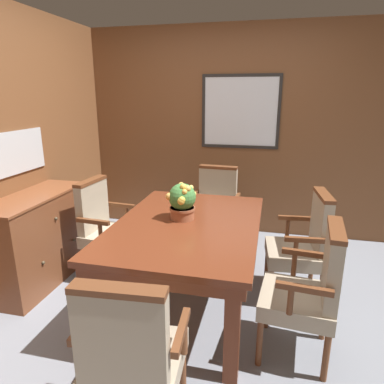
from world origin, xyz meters
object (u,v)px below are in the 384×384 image
(dining_table, at_px, (188,234))
(chair_right_far, at_px, (304,243))
(chair_left_far, at_px, (105,225))
(chair_head_near, at_px, (132,354))
(chair_right_near, at_px, (309,288))
(potted_plant, at_px, (182,201))
(chair_head_far, at_px, (215,207))
(sideboard_cabinet, at_px, (38,239))

(dining_table, bearing_deg, chair_right_far, 22.34)
(chair_left_far, height_order, chair_head_near, same)
(chair_right_near, bearing_deg, potted_plant, -107.92)
(chair_right_far, distance_m, chair_right_near, 0.71)
(chair_head_far, relative_size, chair_right_far, 1.00)
(chair_head_near, relative_size, potted_plant, 3.15)
(chair_right_far, bearing_deg, dining_table, -73.00)
(chair_head_near, bearing_deg, chair_left_far, -63.19)
(chair_left_far, bearing_deg, sideboard_cabinet, 121.13)
(chair_left_far, xyz_separation_m, sideboard_cabinet, (-0.53, -0.26, -0.08))
(chair_head_far, bearing_deg, dining_table, -88.22)
(dining_table, xyz_separation_m, chair_left_far, (-0.89, 0.35, -0.14))
(chair_head_far, bearing_deg, chair_left_far, -136.78)
(chair_head_far, bearing_deg, chair_head_near, -87.24)
(dining_table, xyz_separation_m, chair_right_far, (0.91, 0.37, -0.14))
(dining_table, relative_size, chair_right_near, 1.67)
(chair_left_far, bearing_deg, potted_plant, -104.07)
(dining_table, xyz_separation_m, sideboard_cabinet, (-1.42, 0.09, -0.23))
(chair_left_far, bearing_deg, dining_table, -106.75)
(sideboard_cabinet, bearing_deg, dining_table, -3.54)
(chair_right_far, bearing_deg, chair_head_near, -36.23)
(dining_table, relative_size, chair_head_near, 1.67)
(potted_plant, bearing_deg, chair_head_far, 85.06)
(dining_table, distance_m, chair_right_near, 0.96)
(chair_head_far, relative_size, potted_plant, 3.15)
(potted_plant, bearing_deg, chair_left_far, 161.15)
(chair_left_far, height_order, chair_right_near, same)
(chair_head_far, relative_size, chair_head_near, 1.00)
(chair_head_far, xyz_separation_m, potted_plant, (-0.09, -1.05, 0.39))
(chair_head_far, relative_size, chair_left_far, 1.00)
(chair_left_far, bearing_deg, chair_right_far, -84.57)
(chair_right_far, xyz_separation_m, chair_right_near, (-0.02, -0.71, 0.00))
(dining_table, height_order, chair_left_far, chair_left_far)
(chair_head_far, xyz_separation_m, sideboard_cabinet, (-1.46, -1.03, -0.08))
(chair_right_near, bearing_deg, sideboard_cabinet, -95.06)
(dining_table, distance_m, chair_right_far, 0.99)
(chair_right_far, xyz_separation_m, sideboard_cabinet, (-2.33, -0.28, -0.08))
(chair_head_near, distance_m, potted_plant, 1.26)
(potted_plant, bearing_deg, dining_table, -48.95)
(dining_table, bearing_deg, chair_head_far, 88.34)
(chair_head_far, height_order, chair_right_near, same)
(dining_table, xyz_separation_m, potted_plant, (-0.06, 0.07, 0.25))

